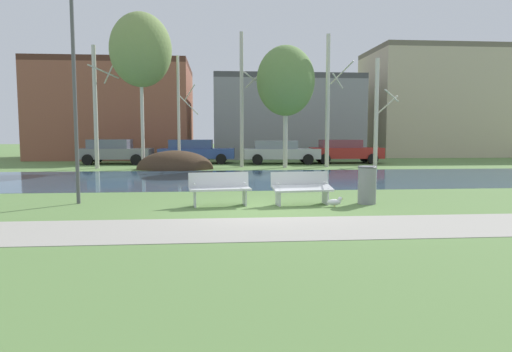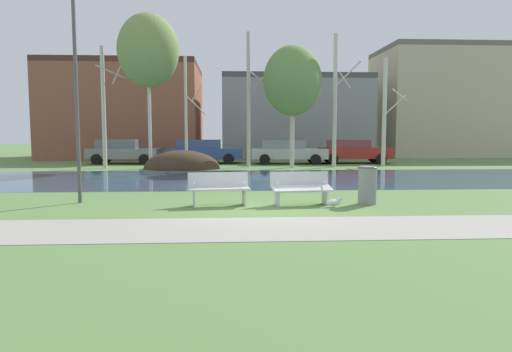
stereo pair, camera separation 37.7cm
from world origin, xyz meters
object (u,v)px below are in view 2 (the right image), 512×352
Objects in this scene: bench_left at (219,188)px; parked_van_nearest_grey at (123,151)px; seagull at (334,202)px; bench_right at (301,187)px; streetlamp at (75,55)px; parked_sedan_second_blue at (203,151)px; parked_wagon_fourth_red at (352,151)px; parked_hatch_third_silver at (288,151)px; trash_bin at (367,185)px.

parked_van_nearest_grey is (-6.30, 16.93, 0.32)m from bench_left.
seagull is (2.97, -0.43, -0.34)m from bench_left.
streetlamp is at bearing 173.10° from bench_right.
parked_van_nearest_grey is 4.93m from parked_sedan_second_blue.
streetlamp is (-5.99, 0.72, 3.51)m from bench_right.
streetlamp is 16.94m from parked_sedan_second_blue.
bench_left is 18.35m from parked_wagon_fourth_red.
parked_sedan_second_blue reaches higher than parked_hatch_third_silver.
parked_hatch_third_silver is at bearing 90.38° from trash_bin.
parked_van_nearest_grey is (-8.47, 16.93, 0.32)m from bench_right.
seagull is at bearing -28.78° from bench_right.
streetlamp is at bearing 169.24° from bench_left.
parked_van_nearest_grey is at bearing 178.35° from parked_wagon_fourth_red.
streetlamp is at bearing -98.44° from parked_sedan_second_blue.
bench_right is 17.54m from parked_sedan_second_blue.
parked_sedan_second_blue is 1.05× the size of parked_wagon_fourth_red.
bench_right is 18.93m from parked_van_nearest_grey.
seagull is 16.75m from parked_hatch_third_silver.
parked_wagon_fourth_red is (14.28, -0.41, -0.01)m from parked_van_nearest_grey.
trash_bin is at bearing 24.53° from seagull.
seagull is 19.69m from parked_van_nearest_grey.
parked_sedan_second_blue is at bearing 101.67° from bench_right.
streetlamp reaches higher than trash_bin.
trash_bin is 19.78m from parked_van_nearest_grey.
parked_sedan_second_blue reaches higher than seagull.
parked_wagon_fourth_red is at bearing 3.22° from parked_hatch_third_silver.
parked_sedan_second_blue is (-5.34, 17.15, 0.25)m from trash_bin.
bench_left is at bearing 180.00° from bench_right.
parked_wagon_fourth_red is (4.12, 0.23, 0.03)m from parked_hatch_third_silver.
seagull is 0.10× the size of parked_wagon_fourth_red.
bench_right is at bearing -6.90° from streetlamp.
parked_van_nearest_grey is 0.98× the size of parked_wagon_fourth_red.
bench_left is at bearing -10.76° from streetlamp.
seagull is 0.09× the size of parked_sedan_second_blue.
bench_left is 0.35× the size of parked_hatch_third_silver.
bench_left is at bearing -179.67° from trash_bin.
streetlamp reaches higher than parked_van_nearest_grey.
seagull is at bearing -106.49° from parked_wagon_fourth_red.
trash_bin is at bearing -72.70° from parked_sedan_second_blue.
streetlamp is 19.97m from parked_wagon_fourth_red.
parked_wagon_fourth_red is at bearing 70.62° from bench_right.
parked_sedan_second_blue is (2.44, 16.45, -3.20)m from streetlamp.
parked_hatch_third_silver is (7.68, 15.56, -3.23)m from streetlamp.
parked_hatch_third_silver is at bearing -3.62° from parked_van_nearest_grey.
seagull is at bearing -76.16° from parked_sedan_second_blue.
bench_right is 16.37m from parked_hatch_third_silver.
parked_wagon_fourth_red is (5.02, 16.95, 0.65)m from seagull.
parked_van_nearest_grey is at bearing 116.59° from bench_right.
trash_bin is 0.17× the size of streetlamp.
seagull is 7.88m from streetlamp.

